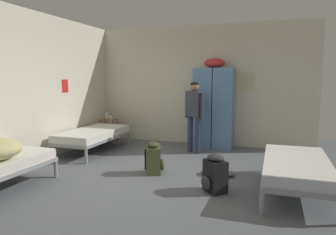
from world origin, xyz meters
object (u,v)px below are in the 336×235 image
Objects in this scene: backpack_olive at (154,158)px; bed_right at (296,167)px; person_traveler at (194,110)px; lotion_bottle at (111,117)px; water_bottle at (107,115)px; backpack_black at (215,174)px; shelf_unit at (109,128)px; bed_left_rear at (93,135)px; clothes_pile_grey at (218,172)px; locker_bank at (214,106)px.

bed_right is at bearing -4.84° from backpack_olive.
lotion_bottle is at bearing 168.03° from person_traveler.
water_bottle reaches higher than backpack_black.
shelf_unit is 1.04× the size of backpack_olive.
person_traveler is 9.97× the size of lotion_bottle.
water_bottle is at bearing 158.20° from lotion_bottle.
backpack_black reaches higher than bed_right.
backpack_black reaches higher than bed_left_rear.
shelf_unit is 0.30× the size of bed_right.
water_bottle reaches higher than clothes_pile_grey.
lotion_bottle is at bearing -176.01° from locker_bank.
clothes_pile_grey is (1.05, 0.25, -0.21)m from backpack_olive.
person_traveler is at bearing 80.68° from backpack_olive.
lotion_bottle reaches higher than clothes_pile_grey.
backpack_black is 0.81m from clothes_pile_grey.
shelf_unit is at bearing 133.72° from backpack_olive.
shelf_unit is at bearing 139.90° from backpack_black.
lotion_bottle is at bearing -21.80° from water_bottle.
shelf_unit is 0.30m from lotion_bottle.
backpack_olive is at bearing -46.28° from shelf_unit.
person_traveler is 2.80× the size of clothes_pile_grey.
clothes_pile_grey is at bearing -31.83° from shelf_unit.
lotion_bottle is at bearing 148.13° from clothes_pile_grey.
bed_left_rear is 1.25m from water_bottle.
backpack_olive is 1.10m from clothes_pile_grey.
locker_bank is 2.64m from lotion_bottle.
locker_bank is 3.76× the size of backpack_olive.
locker_bank is at bearing 2.53° from water_bottle.
backpack_olive reaches higher than bed_left_rear.
person_traveler is 2.46m from backpack_black.
shelf_unit is 4.25m from backpack_black.
water_bottle is (-2.47, 0.55, -0.27)m from person_traveler.
shelf_unit reaches higher than bed_left_rear.
bed_left_rear is 9.41× the size of water_bottle.
water_bottle is 0.37× the size of clothes_pile_grey.
person_traveler reaches higher than clothes_pile_grey.
lotion_bottle is (-4.28, 2.36, 0.26)m from bed_right.
shelf_unit is 0.30× the size of bed_left_rear.
locker_bank is 3.75× the size of clothes_pile_grey.
backpack_black is (3.33, -2.76, -0.40)m from water_bottle.
person_traveler is (2.39, -0.53, 0.59)m from shelf_unit.
bed_right is (1.67, -2.54, -0.59)m from locker_bank.
clothes_pile_grey is at bearing -31.87° from lotion_bottle.
backpack_black is 1.00× the size of clothes_pile_grey.
backpack_olive is at bearing 175.16° from bed_right.
clothes_pile_grey is (-1.19, 0.44, -0.33)m from bed_right.
lotion_bottle reaches higher than bed_left_rear.
shelf_unit is 0.37× the size of person_traveler.
bed_left_rear and bed_right have the same top height.
person_traveler is 7.64× the size of water_bottle.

